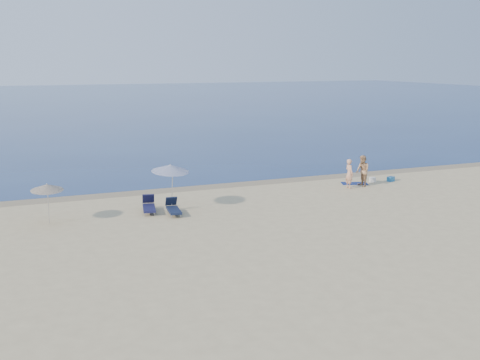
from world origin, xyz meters
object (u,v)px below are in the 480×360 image
Objects in this scene: umbrella_near at (170,168)px; person_left at (349,174)px; blue_cooler at (391,179)px; person_right at (363,171)px.

person_left is at bearing -5.59° from umbrella_near.
person_left reaches higher than blue_cooler.
umbrella_near reaches higher than blue_cooler.
person_left is at bearing -75.78° from person_right.
person_left is at bearing 175.42° from blue_cooler.
person_right is (1.05, 0.15, 0.07)m from person_left.
person_left is 1.06m from person_right.
person_left is 0.71× the size of umbrella_near.
blue_cooler is 0.17× the size of umbrella_near.
umbrella_near is (-11.56, -1.13, 1.32)m from person_left.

